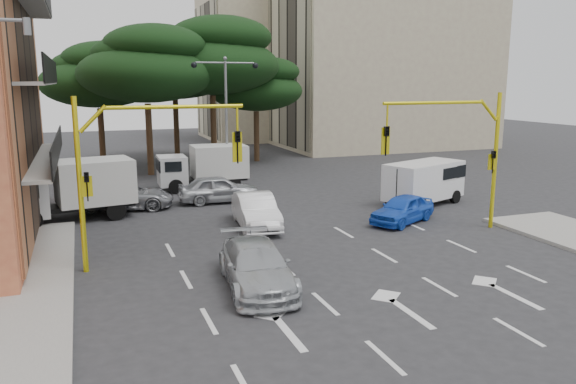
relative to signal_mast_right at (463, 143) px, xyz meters
name	(u,v)px	position (x,y,z in m)	size (l,w,h in m)	color
ground	(336,261)	(-6.80, -1.99, -3.88)	(120.00, 120.00, 0.00)	#28282B
median_strip	(228,185)	(-6.80, 14.01, -3.81)	(1.40, 6.00, 0.15)	gray
apartment_beige_near	(384,51)	(13.15, 30.01, 5.47)	(20.20, 12.15, 18.70)	tan
apartment_beige_far	(276,64)	(6.15, 42.01, 4.47)	(16.20, 12.15, 16.70)	tan
pine_left_near	(147,64)	(-10.75, 19.96, 3.72)	(9.15, 9.15, 10.23)	#382616
pine_center	(213,56)	(-5.75, 21.96, 4.41)	(9.98, 9.98, 11.16)	#382616
pine_left_far	(99,75)	(-13.75, 23.96, 3.03)	(8.32, 8.32, 9.30)	#382616
pine_right	(257,84)	(-1.75, 23.96, 2.33)	(7.49, 7.49, 8.37)	#382616
pine_back	(175,67)	(-7.75, 26.96, 3.72)	(9.15, 9.15, 10.23)	#382616
signal_mast_right	(463,143)	(0.00, 0.00, 0.00)	(5.79, 0.37, 6.00)	yellow
signal_mast_left	(134,158)	(-13.61, 0.00, 0.00)	(5.79, 0.37, 6.00)	yellow
street_lamp_center	(226,98)	(-6.80, 14.01, 1.54)	(4.16, 0.36, 7.77)	slate
car_white_hatch	(256,211)	(-8.11, 3.75, -3.13)	(1.59, 4.57, 1.51)	white
car_blue_compact	(402,209)	(-1.49, 2.13, -3.23)	(1.54, 3.83, 1.30)	blue
car_silver_wagon	(257,266)	(-10.30, -3.49, -3.17)	(2.00, 4.93, 1.43)	#ACB0B4
car_silver_cross_a	(127,196)	(-13.26, 9.51, -3.23)	(2.17, 4.71, 1.31)	#919298
car_silver_cross_b	(219,189)	(-8.44, 9.48, -3.14)	(1.75, 4.35, 1.48)	#AAADB2
van_white	(424,183)	(1.70, 5.23, -2.73)	(2.09, 4.61, 2.31)	white
box_truck_a	(73,191)	(-15.80, 8.01, -2.47)	(2.41, 5.73, 2.82)	silver
box_truck_b	(203,167)	(-8.42, 13.51, -2.56)	(2.26, 5.38, 2.65)	silver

